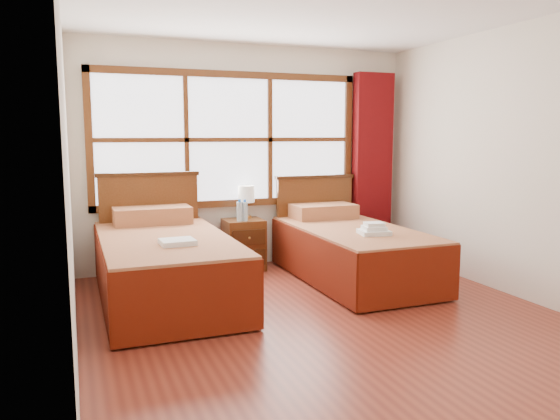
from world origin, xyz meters
name	(u,v)px	position (x,y,z in m)	size (l,w,h in m)	color
floor	(331,322)	(0.00, 0.00, 0.00)	(4.50, 4.50, 0.00)	maroon
wall_back	(249,157)	(0.00, 2.25, 1.30)	(4.00, 4.00, 0.00)	silver
wall_left	(68,173)	(-2.00, 0.00, 1.30)	(4.50, 4.50, 0.00)	silver
wall_right	(525,163)	(2.00, 0.00, 1.30)	(4.50, 4.50, 0.00)	silver
window	(229,140)	(-0.25, 2.21, 1.50)	(3.16, 0.06, 1.56)	white
curtain	(372,165)	(1.60, 2.11, 1.17)	(0.50, 0.16, 2.30)	#63090C
bed_left	(164,262)	(-1.19, 1.20, 0.35)	(1.18, 2.29, 1.15)	#371C0B
bed_right	(351,249)	(0.82, 1.20, 0.32)	(1.09, 2.12, 1.07)	#371C0B
nightstand	(244,245)	(-0.15, 1.99, 0.29)	(0.44, 0.44, 0.59)	#572D13
towels_left	(177,242)	(-1.15, 0.70, 0.64)	(0.30, 0.27, 0.05)	white
towels_right	(374,230)	(0.82, 0.72, 0.62)	(0.33, 0.30, 0.12)	white
lamp	(246,195)	(-0.07, 2.13, 0.86)	(0.19, 0.19, 0.38)	gold
bottle_near	(240,211)	(-0.22, 1.90, 0.70)	(0.07, 0.07, 0.25)	#ABCCDC
bottle_far	(245,211)	(-0.16, 1.91, 0.70)	(0.06, 0.06, 0.24)	#ABCCDC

